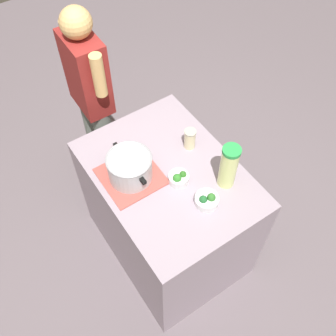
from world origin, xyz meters
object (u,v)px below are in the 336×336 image
at_px(broccoli_bowl_front, 179,178).
at_px(broccoli_bowl_center, 207,200).
at_px(lemonade_pitcher, 229,167).
at_px(person_cook, 92,98).
at_px(cooking_pot, 130,167).
at_px(mason_jar, 190,139).

height_order(broccoli_bowl_front, broccoli_bowl_center, broccoli_bowl_front).
height_order(lemonade_pitcher, person_cook, person_cook).
xyz_separation_m(cooking_pot, person_cook, (0.79, -0.14, -0.16)).
distance_m(cooking_pot, mason_jar, 0.42).
bearing_deg(person_cook, cooking_pot, 170.14).
relative_size(cooking_pot, person_cook, 0.21).
xyz_separation_m(cooking_pot, lemonade_pitcher, (-0.34, -0.44, 0.06)).
relative_size(mason_jar, broccoli_bowl_front, 1.15).
xyz_separation_m(lemonade_pitcher, mason_jar, (0.34, 0.02, -0.08)).
distance_m(broccoli_bowl_front, broccoli_bowl_center, 0.21).
bearing_deg(mason_jar, lemonade_pitcher, -177.45).
relative_size(lemonade_pitcher, broccoli_bowl_front, 2.51).
height_order(lemonade_pitcher, mason_jar, lemonade_pitcher).
bearing_deg(broccoli_bowl_front, lemonade_pitcher, -124.68).
distance_m(lemonade_pitcher, broccoli_bowl_center, 0.22).
distance_m(mason_jar, broccoli_bowl_center, 0.42).
bearing_deg(cooking_pot, broccoli_bowl_front, -131.20).
xyz_separation_m(cooking_pot, broccoli_bowl_front, (-0.19, -0.21, -0.06)).
relative_size(cooking_pot, broccoli_bowl_front, 2.78).
relative_size(lemonade_pitcher, person_cook, 0.19).
relative_size(lemonade_pitcher, mason_jar, 2.20).
relative_size(mason_jar, broccoli_bowl_center, 1.01).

